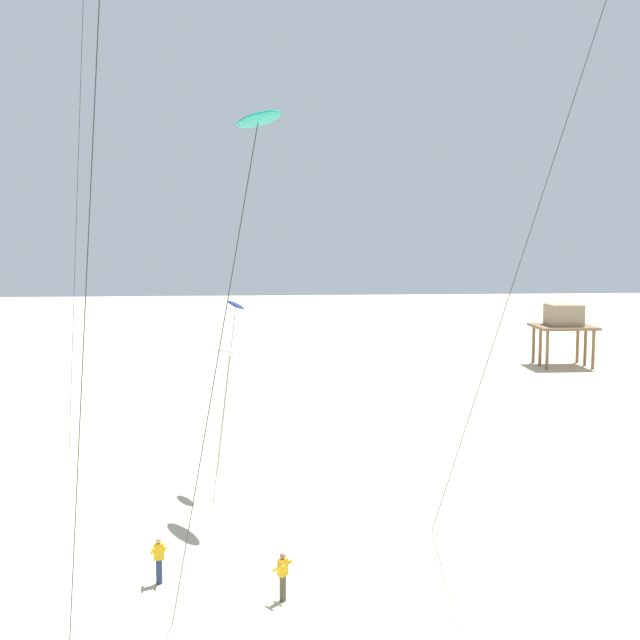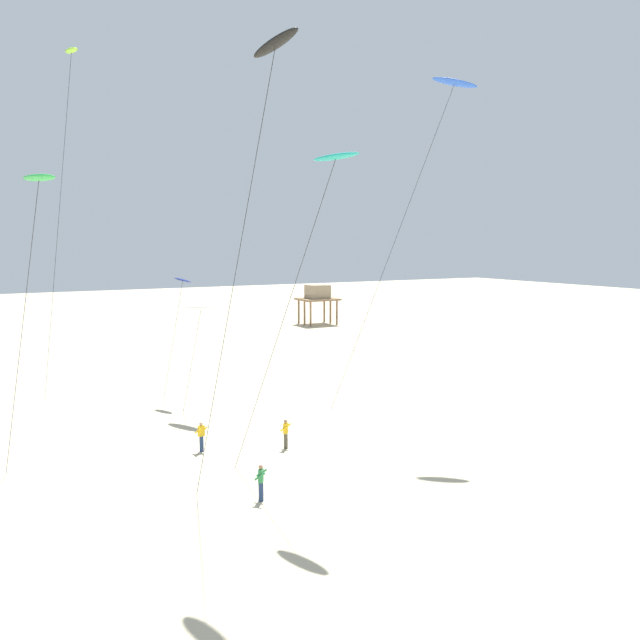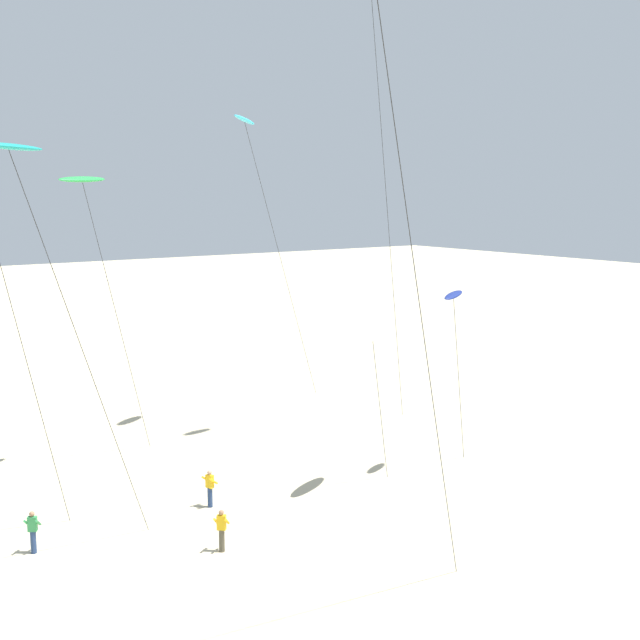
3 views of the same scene
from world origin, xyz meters
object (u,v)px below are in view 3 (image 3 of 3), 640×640
at_px(kite_cyan, 246,125).
at_px(kite_white, 373,338).
at_px(kite_green, 83,183).
at_px(kite_navy, 454,298).
at_px(kite_teal, 11,153).
at_px(kite_flyer_nearest, 222,529).
at_px(kite_lime, 372,6).
at_px(kite_flyer_middle, 210,487).
at_px(kite_flyer_furthest, 33,531).

distance_m(kite_cyan, kite_white, 16.35).
xyz_separation_m(kite_green, kite_cyan, (-2.66, 10.42, 3.29)).
bearing_deg(kite_navy, kite_teal, -87.47).
bearing_deg(kite_teal, kite_flyer_nearest, 83.13).
relative_size(kite_lime, kite_flyer_middle, 14.34).
bearing_deg(kite_green, kite_cyan, 104.34).
distance_m(kite_flyer_middle, kite_flyer_furthest, 7.69).
distance_m(kite_cyan, kite_flyer_nearest, 24.12).
relative_size(kite_white, kite_flyer_nearest, 4.46).
bearing_deg(kite_lime, kite_navy, -2.56).
xyz_separation_m(kite_flyer_nearest, kite_flyer_middle, (-4.29, 1.75, 0.00)).
bearing_deg(kite_flyer_furthest, kite_flyer_nearest, 55.92).
bearing_deg(kite_flyer_middle, kite_navy, 77.84).
bearing_deg(kite_flyer_nearest, kite_green, -177.15).
distance_m(kite_lime, kite_white, 18.10).
bearing_deg(kite_flyer_furthest, kite_navy, 83.33).
bearing_deg(kite_green, kite_lime, 76.67).
height_order(kite_navy, kite_flyer_middle, kite_navy).
bearing_deg(kite_green, kite_flyer_furthest, -33.83).
relative_size(kite_flyer_nearest, kite_flyer_furthest, 1.00).
relative_size(kite_lime, kite_cyan, 1.33).
bearing_deg(kite_flyer_middle, kite_green, -163.06).
bearing_deg(kite_navy, kite_cyan, -163.49).
xyz_separation_m(kite_green, kite_white, (10.08, 9.45, -6.91)).
bearing_deg(kite_white, kite_teal, -86.03).
bearing_deg(kite_flyer_nearest, kite_flyer_middle, 157.84).
bearing_deg(kite_teal, kite_flyer_middle, 112.05).
relative_size(kite_green, kite_white, 1.94).
bearing_deg(kite_cyan, kite_flyer_nearest, -33.83).
xyz_separation_m(kite_navy, kite_flyer_furthest, (-2.29, -19.59, -7.71)).
xyz_separation_m(kite_cyan, kite_flyer_middle, (10.36, -8.07, -16.46)).
bearing_deg(kite_navy, kite_flyer_furthest, -96.67).
bearing_deg(kite_teal, kite_flyer_furthest, 164.64).
height_order(kite_flyer_nearest, kite_flyer_middle, same).
relative_size(kite_green, kite_flyer_nearest, 8.64).
bearing_deg(kite_white, kite_flyer_nearest, -77.83).
distance_m(kite_lime, kite_teal, 23.67).
height_order(kite_lime, kite_flyer_nearest, kite_lime).
bearing_deg(kite_green, kite_flyer_middle, 16.94).
distance_m(kite_green, kite_flyer_middle, 15.43).
bearing_deg(kite_green, kite_flyer_nearest, 2.85).
relative_size(kite_cyan, kite_flyer_middle, 10.77).
bearing_deg(kite_navy, kite_white, -92.21).
xyz_separation_m(kite_cyan, kite_white, (12.74, -0.97, -10.21)).
relative_size(kite_navy, kite_lime, 0.38).
bearing_deg(kite_flyer_middle, kite_flyer_furthest, -87.96).
bearing_deg(kite_navy, kite_lime, 177.44).
bearing_deg(kite_green, kite_navy, 54.24).
relative_size(kite_navy, kite_teal, 0.59).
relative_size(kite_lime, kite_teal, 1.57).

